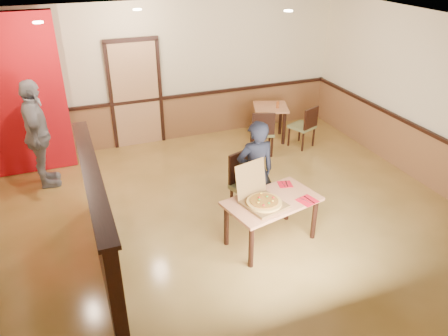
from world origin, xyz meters
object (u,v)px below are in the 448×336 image
(main_table, at_px, (272,207))
(condiment, at_px, (278,105))
(passerby, at_px, (38,135))
(diner_chair, at_px, (248,182))
(side_chair_right, at_px, (305,125))
(diner, at_px, (255,172))
(side_chair_left, at_px, (262,131))
(pizza_box, at_px, (262,200))
(side_table, at_px, (270,114))

(main_table, bearing_deg, condiment, 48.74)
(passerby, bearing_deg, diner_chair, -126.12)
(main_table, bearing_deg, diner_chair, 79.05)
(side_chair_right, distance_m, diner, 2.84)
(side_chair_left, height_order, pizza_box, pizza_box)
(main_table, distance_m, condiment, 3.47)
(side_chair_left, distance_m, pizza_box, 2.91)
(main_table, height_order, diner, diner)
(condiment, bearing_deg, passerby, -177.27)
(pizza_box, bearing_deg, side_chair_left, 48.87)
(main_table, xyz_separation_m, condiment, (1.65, 3.05, 0.23))
(pizza_box, bearing_deg, main_table, -3.42)
(side_table, relative_size, pizza_box, 1.27)
(side_table, height_order, passerby, passerby)
(passerby, bearing_deg, condiment, -87.28)
(condiment, bearing_deg, pizza_box, -120.68)
(diner_chair, bearing_deg, side_table, 37.32)
(side_chair_right, bearing_deg, pizza_box, 27.15)
(pizza_box, bearing_deg, passerby, 118.18)
(pizza_box, bearing_deg, side_table, 46.42)
(passerby, xyz_separation_m, pizza_box, (2.71, -2.87, -0.19))
(side_chair_left, xyz_separation_m, side_table, (0.47, 0.61, 0.06))
(main_table, distance_m, side_table, 3.54)
(main_table, relative_size, side_chair_right, 1.61)
(pizza_box, xyz_separation_m, condiment, (1.83, 3.08, 0.06))
(side_chair_right, xyz_separation_m, passerby, (-4.92, 0.26, 0.46))
(side_chair_left, bearing_deg, side_chair_right, -160.22)
(diner, distance_m, passerby, 3.67)
(side_chair_left, distance_m, side_table, 0.78)
(condiment, bearing_deg, side_chair_right, -51.05)
(diner, bearing_deg, pizza_box, 73.40)
(diner_chair, relative_size, pizza_box, 1.49)
(side_chair_left, height_order, condiment, side_chair_left)
(diner_chair, bearing_deg, pizza_box, -120.87)
(condiment, bearing_deg, side_chair_left, -139.57)
(diner_chair, distance_m, diner, 0.29)
(condiment, bearing_deg, side_table, 123.99)
(side_chair_left, relative_size, diner, 0.57)
(diner_chair, relative_size, passerby, 0.55)
(passerby, xyz_separation_m, condiment, (4.54, 0.22, -0.13))
(side_chair_right, relative_size, pizza_box, 1.26)
(main_table, height_order, condiment, condiment)
(diner_chair, distance_m, condiment, 2.86)
(main_table, height_order, side_table, side_table)
(condiment, bearing_deg, diner_chair, -126.01)
(diner_chair, bearing_deg, main_table, -107.81)
(main_table, distance_m, side_chair_left, 2.79)
(side_chair_right, bearing_deg, diner_chair, 19.09)
(side_chair_right, xyz_separation_m, side_table, (-0.47, 0.61, 0.08))
(side_chair_right, bearing_deg, diner, 21.94)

